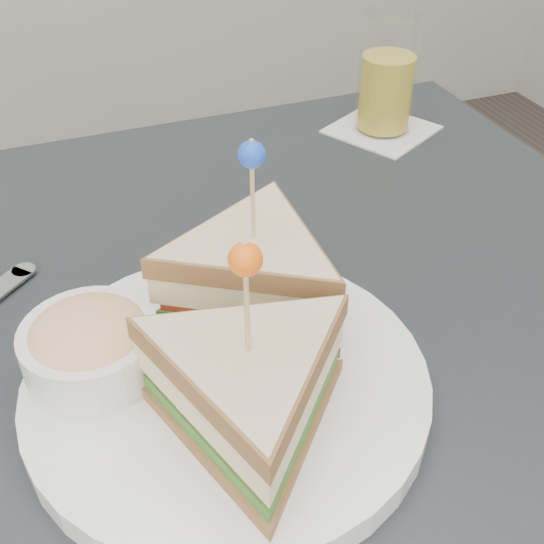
{
  "coord_description": "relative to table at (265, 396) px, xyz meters",
  "views": [
    {
      "loc": [
        -0.14,
        -0.38,
        1.12
      ],
      "look_at": [
        0.01,
        0.01,
        0.8
      ],
      "focal_mm": 45.0,
      "sensor_mm": 36.0,
      "label": 1
    }
  ],
  "objects": [
    {
      "name": "table",
      "position": [
        0.0,
        0.0,
        0.0
      ],
      "size": [
        0.8,
        0.8,
        0.75
      ],
      "color": "black",
      "rests_on": "ground"
    },
    {
      "name": "plate_meal",
      "position": [
        -0.04,
        -0.05,
        0.12
      ],
      "size": [
        0.36,
        0.36,
        0.17
      ],
      "rotation": [
        0.0,
        0.0,
        0.32
      ],
      "color": "white",
      "rests_on": "table"
    },
    {
      "name": "drink_set",
      "position": [
        0.26,
        0.29,
        0.14
      ],
      "size": [
        0.15,
        0.15,
        0.14
      ],
      "rotation": [
        0.0,
        0.0,
        0.5
      ],
      "color": "silver",
      "rests_on": "table"
    }
  ]
}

